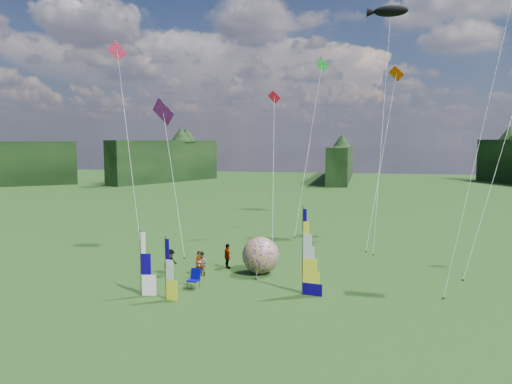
% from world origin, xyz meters
% --- Properties ---
extents(ground, '(220.00, 220.00, 0.00)m').
position_xyz_m(ground, '(0.00, 0.00, 0.00)').
color(ground, '#385E25').
rests_on(ground, ground).
extents(treeline_ring, '(210.00, 210.00, 8.00)m').
position_xyz_m(treeline_ring, '(0.00, 0.00, 4.00)').
color(treeline_ring, '#223F19').
rests_on(treeline_ring, ground).
extents(feather_banner_main, '(1.28, 0.34, 4.73)m').
position_xyz_m(feather_banner_main, '(1.79, 3.12, 2.37)').
color(feather_banner_main, '#0B0065').
rests_on(feather_banner_main, ground).
extents(side_banner_left, '(0.92, 0.31, 3.29)m').
position_xyz_m(side_banner_left, '(-5.15, 0.65, 1.65)').
color(side_banner_left, '#FFF62A').
rests_on(side_banner_left, ground).
extents(side_banner_far, '(1.03, 0.28, 3.50)m').
position_xyz_m(side_banner_far, '(-6.73, 1.01, 1.75)').
color(side_banner_far, white).
rests_on(side_banner_far, ground).
extents(bol_inflatable, '(2.74, 2.74, 2.34)m').
position_xyz_m(bol_inflatable, '(-1.33, 6.89, 1.17)').
color(bol_inflatable, '#000793').
rests_on(bol_inflatable, ground).
extents(spectator_a, '(0.70, 0.64, 1.59)m').
position_xyz_m(spectator_a, '(-4.90, 5.44, 0.80)').
color(spectator_a, '#66594C').
rests_on(spectator_a, ground).
extents(spectator_b, '(0.79, 0.46, 1.53)m').
position_xyz_m(spectator_b, '(-4.76, 5.50, 0.77)').
color(spectator_b, '#66594C').
rests_on(spectator_b, ground).
extents(spectator_c, '(0.79, 1.14, 1.65)m').
position_xyz_m(spectator_c, '(-6.75, 5.24, 0.83)').
color(spectator_c, '#66594C').
rests_on(spectator_c, ground).
extents(spectator_d, '(0.89, 1.01, 1.65)m').
position_xyz_m(spectator_d, '(-3.72, 7.66, 0.82)').
color(spectator_d, '#66594C').
rests_on(spectator_d, ground).
extents(camp_chair, '(0.76, 0.76, 1.14)m').
position_xyz_m(camp_chair, '(-4.38, 2.80, 0.57)').
color(camp_chair, '#02026D').
rests_on(camp_chair, ground).
extents(kite_whale, '(6.06, 15.66, 22.02)m').
position_xyz_m(kite_whale, '(6.40, 19.58, 11.01)').
color(kite_whale, black).
rests_on(kite_whale, ground).
extents(kite_rainbow_delta, '(11.43, 12.86, 12.82)m').
position_xyz_m(kite_rainbow_delta, '(-9.56, 12.97, 6.41)').
color(kite_rainbow_delta, '#F90012').
rests_on(kite_rainbow_delta, ground).
extents(kite_parafoil, '(11.06, 12.62, 20.46)m').
position_xyz_m(kite_parafoil, '(11.54, 7.25, 10.23)').
color(kite_parafoil, red).
rests_on(kite_parafoil, ground).
extents(small_kite_red, '(3.81, 10.17, 13.26)m').
position_xyz_m(small_kite_red, '(-2.33, 16.81, 6.63)').
color(small_kite_red, red).
rests_on(small_kite_red, ground).
extents(small_kite_orange, '(7.78, 11.32, 15.43)m').
position_xyz_m(small_kite_orange, '(6.39, 18.60, 7.72)').
color(small_kite_orange, '#FD4D01').
rests_on(small_kite_orange, ground).
extents(small_kite_yellow, '(9.95, 11.70, 13.38)m').
position_xyz_m(small_kite_yellow, '(13.36, 11.82, 6.69)').
color(small_kite_yellow, yellow).
rests_on(small_kite_yellow, ground).
extents(small_kite_pink, '(9.11, 9.89, 16.14)m').
position_xyz_m(small_kite_pink, '(-10.76, 8.10, 8.07)').
color(small_kite_pink, '#FA2A5B').
rests_on(small_kite_pink, ground).
extents(small_kite_green, '(6.42, 12.90, 17.28)m').
position_xyz_m(small_kite_green, '(-0.16, 23.88, 8.64)').
color(small_kite_green, green).
rests_on(small_kite_green, ground).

